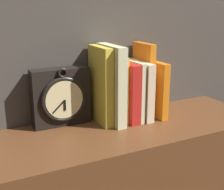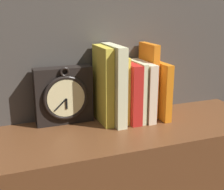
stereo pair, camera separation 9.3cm
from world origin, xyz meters
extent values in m
cube|color=black|center=(-0.12, 0.12, 0.87)|extent=(0.18, 0.05, 0.18)
torus|color=black|center=(-0.12, 0.09, 0.87)|extent=(0.14, 0.01, 0.14)
cylinder|color=beige|center=(-0.12, 0.09, 0.87)|extent=(0.12, 0.01, 0.12)
cube|color=black|center=(-0.12, 0.08, 0.85)|extent=(0.01, 0.00, 0.03)
cube|color=black|center=(-0.14, 0.08, 0.85)|extent=(0.04, 0.00, 0.04)
torus|color=black|center=(-0.12, 0.09, 0.95)|extent=(0.03, 0.01, 0.03)
cube|color=gold|center=(0.00, 0.08, 0.90)|extent=(0.03, 0.13, 0.25)
cube|color=beige|center=(0.03, 0.07, 0.90)|extent=(0.03, 0.16, 0.25)
cube|color=gold|center=(0.06, 0.08, 0.89)|extent=(0.02, 0.13, 0.22)
cube|color=red|center=(0.09, 0.07, 0.87)|extent=(0.03, 0.15, 0.19)
cube|color=beige|center=(0.11, 0.07, 0.88)|extent=(0.02, 0.15, 0.20)
cube|color=beige|center=(0.14, 0.07, 0.87)|extent=(0.03, 0.15, 0.19)
cube|color=orange|center=(0.17, 0.09, 0.90)|extent=(0.02, 0.11, 0.25)
cube|color=orange|center=(0.20, 0.07, 0.87)|extent=(0.02, 0.16, 0.19)
camera|label=1|loc=(-0.41, -0.80, 1.15)|focal=50.00mm
camera|label=2|loc=(-0.32, -0.84, 1.15)|focal=50.00mm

